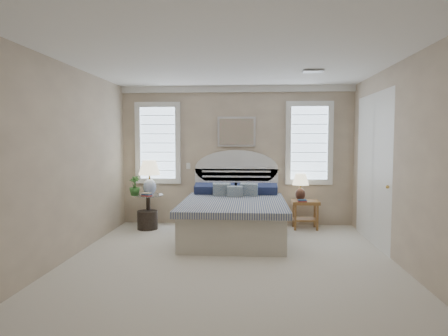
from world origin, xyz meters
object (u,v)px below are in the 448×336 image
side_table_left (148,207)px  lamp_left (149,174)px  floor_pot (147,220)px  bed (234,214)px  nightstand_right (305,208)px  lamp_right (301,184)px

side_table_left → lamp_left: lamp_left is taller
floor_pot → lamp_left: size_ratio=0.58×
bed → nightstand_right: bed is taller
bed → lamp_right: size_ratio=4.51×
lamp_right → bed: bearing=-148.6°
floor_pot → lamp_left: lamp_left is taller
floor_pot → lamp_left: (0.03, 0.09, 0.86)m
lamp_right → lamp_left: bearing=-176.3°
lamp_left → side_table_left: bearing=137.2°
bed → nightstand_right: size_ratio=4.29×
nightstand_right → lamp_right: bearing=151.9°
nightstand_right → lamp_right: lamp_right is taller
side_table_left → lamp_left: bearing=-42.8°
bed → lamp_left: 1.82m
nightstand_right → floor_pot: 2.95m
nightstand_right → lamp_left: 2.98m
bed → lamp_right: bed is taller
side_table_left → nightstand_right: 2.95m
bed → lamp_right: (1.21, 0.74, 0.45)m
bed → lamp_left: bed is taller
lamp_right → side_table_left: bearing=-177.1°
nightstand_right → lamp_left: lamp_left is taller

